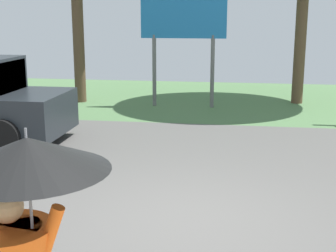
{
  "coord_description": "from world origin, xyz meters",
  "views": [
    {
      "loc": [
        0.74,
        -6.31,
        2.83
      ],
      "look_at": [
        -0.38,
        1.0,
        1.1
      ],
      "focal_mm": 51.49,
      "sensor_mm": 36.0,
      "label": 1
    }
  ],
  "objects": [
    {
      "name": "roadside_billboard",
      "position": [
        -1.04,
        8.4,
        2.55
      ],
      "size": [
        2.6,
        0.12,
        3.5
      ],
      "color": "slate",
      "rests_on": "ground_plane"
    },
    {
      "name": "ground_plane",
      "position": [
        0.0,
        2.95,
        -0.05
      ],
      "size": [
        40.0,
        22.0,
        0.2
      ],
      "color": "#565451"
    }
  ]
}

